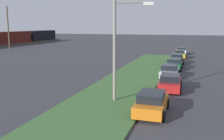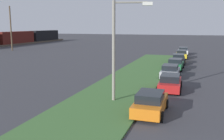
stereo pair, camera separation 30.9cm
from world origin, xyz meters
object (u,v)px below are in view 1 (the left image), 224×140
Objects in this scene: parked_car_orange at (152,103)px; parked_car_silver at (169,71)px; parked_car_green at (174,64)px; streetlight at (119,44)px; parked_car_yellow at (180,54)px; parked_car_white at (181,51)px; parked_car_black at (177,59)px; parked_car_red at (170,82)px; distant_utility_pole at (8,29)px.

parked_car_orange is 1.00× the size of parked_car_silver.
parked_car_green is 16.75m from streetlight.
parked_car_green is (5.61, -0.12, 0.00)m from parked_car_silver.
parked_car_yellow is (30.11, -0.22, 0.00)m from parked_car_orange.
parked_car_yellow and parked_car_white have the same top height.
parked_car_white is (13.02, 0.01, 0.00)m from parked_car_black.
distant_utility_pole is (26.11, 38.21, 4.28)m from parked_car_red.
parked_car_red is 11.41m from parked_car_green.
parked_car_black is 22.20m from streetlight.
parked_car_white is (6.47, 0.05, 0.00)m from parked_car_yellow.
distant_utility_pole is (2.53, 37.81, 4.28)m from parked_car_yellow.
parked_car_orange is 36.58m from parked_car_white.
parked_car_silver is 42.99m from distant_utility_pole.
parked_car_red is at bearing 177.53° from parked_car_white.
streetlight is at bearing -131.47° from distant_utility_pole.
parked_car_red is at bearing -173.96° from parked_car_silver.
parked_car_green is at bearing 0.38° from parked_car_red.
parked_car_silver and parked_car_yellow have the same top height.
parked_car_orange is 0.99× the size of parked_car_red.
parked_car_green and parked_car_white have the same top height.
parked_car_orange and parked_car_red have the same top height.
parked_car_black is 6.55m from parked_car_yellow.
streetlight is at bearing 170.85° from parked_car_yellow.
parked_car_yellow is at bearing 1.22° from parked_car_green.
parked_car_black is 13.02m from parked_car_white.
streetlight is at bearing 165.33° from parked_car_silver.
parked_car_yellow is 1.00× the size of parked_car_white.
parked_car_silver is (12.34, -0.05, 0.00)m from parked_car_orange.
parked_car_orange is 6.57m from parked_car_red.
streetlight reaches higher than parked_car_black.
parked_car_yellow is 38.14m from distant_utility_pole.
parked_car_black is 1.00× the size of parked_car_yellow.
distant_utility_pole reaches higher than parked_car_green.
parked_car_orange is 0.43× the size of distant_utility_pole.
parked_car_green is at bearing 176.70° from parked_car_yellow.
parked_car_green is 0.43× the size of distant_utility_pole.
parked_car_green is at bearing 177.26° from parked_car_black.
parked_car_orange is 0.98× the size of parked_car_yellow.
streetlight is at bearing 171.03° from parked_car_green.
parked_car_red is 0.99× the size of parked_car_white.
parked_car_red is 17.03m from parked_car_black.
parked_car_red is 0.58× the size of streetlight.
parked_car_orange is 49.98m from distant_utility_pole.
parked_car_green is 0.58× the size of streetlight.
parked_car_green is 12.17m from parked_car_yellow.
parked_car_red is 1.01× the size of parked_car_silver.
parked_car_green is 5.62m from parked_car_black.
parked_car_silver is at bearing 176.40° from parked_car_white.
parked_car_silver is at bearing 176.38° from parked_car_yellow.
parked_car_yellow is 0.59× the size of streetlight.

